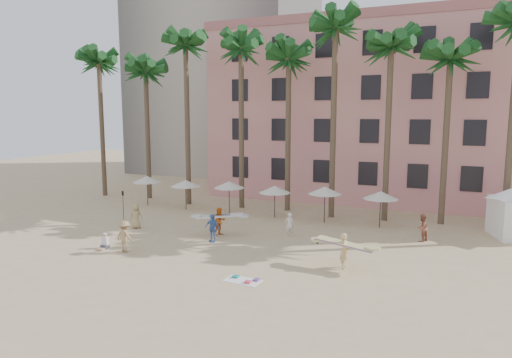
% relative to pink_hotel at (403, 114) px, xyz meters
% --- Properties ---
extents(ground, '(120.00, 120.00, 0.00)m').
position_rel_pink_hotel_xyz_m(ground, '(-7.00, -26.00, -8.00)').
color(ground, '#D1B789').
rests_on(ground, ground).
extents(pink_hotel, '(35.00, 14.00, 16.00)m').
position_rel_pink_hotel_xyz_m(pink_hotel, '(0.00, 0.00, 0.00)').
color(pink_hotel, '#DE9587').
rests_on(pink_hotel, ground).
extents(palm_row, '(44.40, 5.40, 16.30)m').
position_rel_pink_hotel_xyz_m(palm_row, '(-6.49, -11.00, 4.97)').
color(palm_row, brown).
rests_on(palm_row, ground).
extents(umbrella_row, '(22.50, 2.70, 2.73)m').
position_rel_pink_hotel_xyz_m(umbrella_row, '(-10.00, -13.50, -5.67)').
color(umbrella_row, '#332B23').
rests_on(umbrella_row, ground).
extents(beach_towel, '(1.87, 1.12, 0.14)m').
position_rel_pink_hotel_xyz_m(beach_towel, '(-4.55, -26.73, -7.97)').
color(beach_towel, white).
rests_on(beach_towel, ground).
extents(carrier_yellow, '(3.14, 1.16, 1.90)m').
position_rel_pink_hotel_xyz_m(carrier_yellow, '(-0.45, -22.97, -6.94)').
color(carrier_yellow, '#D9B77A').
rests_on(carrier_yellow, ground).
extents(carrier_white, '(3.16, 1.95, 1.89)m').
position_rel_pink_hotel_xyz_m(carrier_white, '(-9.52, -19.75, -7.00)').
color(carrier_white, orange).
rests_on(carrier_white, ground).
extents(beachgoers, '(19.83, 10.25, 1.88)m').
position_rel_pink_hotel_xyz_m(beachgoers, '(-8.65, -21.06, -7.10)').
color(beachgoers, '#4F79B9').
rests_on(beachgoers, ground).
extents(paddle, '(0.18, 0.04, 2.23)m').
position_rel_pink_hotel_xyz_m(paddle, '(-18.45, -18.64, -6.59)').
color(paddle, black).
rests_on(paddle, ground).
extents(seated_man, '(0.41, 0.72, 0.93)m').
position_rel_pink_hotel_xyz_m(seated_man, '(-14.52, -25.20, -7.68)').
color(seated_man, '#3F3F4C').
rests_on(seated_man, ground).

